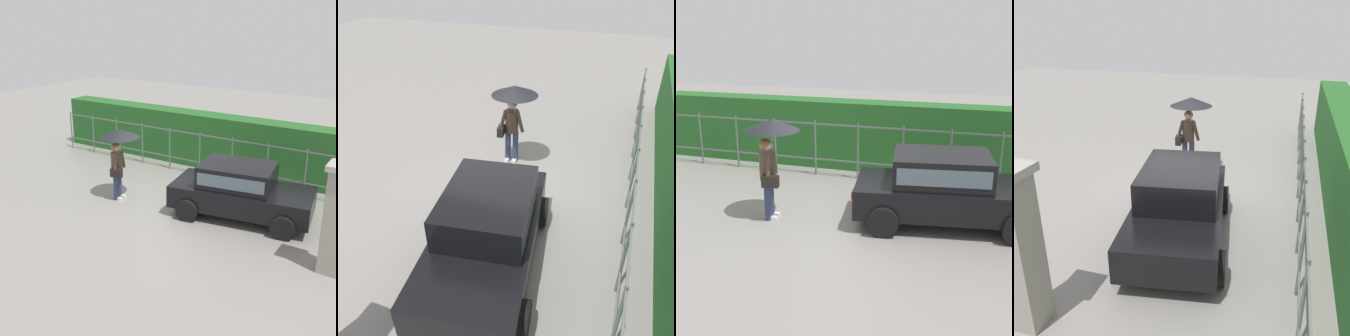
% 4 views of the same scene
% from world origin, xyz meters
% --- Properties ---
extents(ground_plane, '(40.00, 40.00, 0.00)m').
position_xyz_m(ground_plane, '(0.00, 0.00, 0.00)').
color(ground_plane, gray).
extents(car, '(3.92, 2.31, 1.48)m').
position_xyz_m(car, '(2.21, 0.53, 0.80)').
color(car, black).
rests_on(car, ground).
extents(pedestrian, '(1.14, 1.14, 2.11)m').
position_xyz_m(pedestrian, '(-1.26, -0.23, 1.66)').
color(pedestrian, '#2D3856').
rests_on(pedestrian, ground).
extents(fence_section, '(11.94, 0.05, 1.50)m').
position_xyz_m(fence_section, '(-0.26, 2.78, 0.83)').
color(fence_section, '#59605B').
rests_on(fence_section, ground).
extents(hedge_row, '(12.89, 0.90, 1.90)m').
position_xyz_m(hedge_row, '(-0.26, 3.83, 0.95)').
color(hedge_row, '#235B23').
rests_on(hedge_row, ground).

